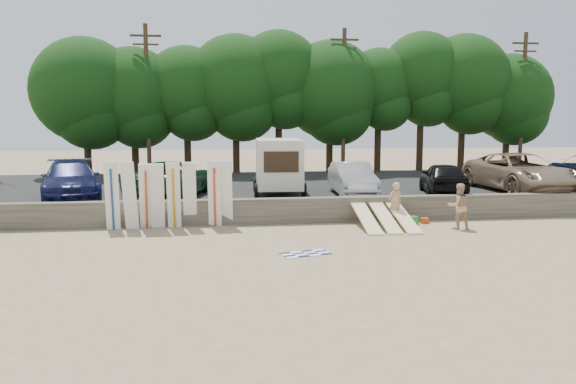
# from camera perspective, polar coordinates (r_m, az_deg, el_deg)

# --- Properties ---
(ground) EXTENTS (120.00, 120.00, 0.00)m
(ground) POSITION_cam_1_polar(r_m,az_deg,el_deg) (20.16, 10.57, -4.42)
(ground) COLOR tan
(ground) RESTS_ON ground
(seawall) EXTENTS (44.00, 0.50, 1.00)m
(seawall) POSITION_cam_1_polar(r_m,az_deg,el_deg) (22.89, 8.24, -1.70)
(seawall) COLOR #6B6356
(seawall) RESTS_ON ground
(parking_lot) EXTENTS (44.00, 14.50, 0.70)m
(parking_lot) POSITION_cam_1_polar(r_m,az_deg,el_deg) (30.12, 4.30, 0.22)
(parking_lot) COLOR #282828
(parking_lot) RESTS_ON ground
(treeline) EXTENTS (33.76, 6.88, 9.18)m
(treeline) POSITION_cam_1_polar(r_m,az_deg,el_deg) (36.73, 0.92, 10.69)
(treeline) COLOR #382616
(treeline) RESTS_ON parking_lot
(utility_poles) EXTENTS (25.80, 0.26, 9.00)m
(utility_poles) POSITION_cam_1_polar(r_m,az_deg,el_deg) (35.73, 5.69, 9.47)
(utility_poles) COLOR #473321
(utility_poles) RESTS_ON parking_lot
(box_trailer) EXTENTS (2.43, 4.05, 2.50)m
(box_trailer) POSITION_cam_1_polar(r_m,az_deg,el_deg) (25.54, -0.98, 2.91)
(box_trailer) COLOR beige
(box_trailer) RESTS_ON parking_lot
(car_0) EXTENTS (3.56, 6.00, 1.63)m
(car_0) POSITION_cam_1_polar(r_m,az_deg,el_deg) (25.56, -21.20, 1.11)
(car_0) COLOR #11163E
(car_0) RESTS_ON parking_lot
(car_1) EXTENTS (3.93, 6.14, 1.58)m
(car_1) POSITION_cam_1_polar(r_m,az_deg,el_deg) (25.29, -11.76, 1.33)
(car_1) COLOR #123320
(car_1) RESTS_ON parking_lot
(car_2) EXTENTS (1.79, 4.56, 1.48)m
(car_2) POSITION_cam_1_polar(r_m,az_deg,el_deg) (25.31, 6.55, 1.32)
(car_2) COLOR #9F9EA4
(car_2) RESTS_ON parking_lot
(car_3) EXTENTS (2.72, 4.62, 1.47)m
(car_3) POSITION_cam_1_polar(r_m,az_deg,el_deg) (26.42, 15.51, 1.35)
(car_3) COLOR black
(car_3) RESTS_ON parking_lot
(car_4) EXTENTS (3.15, 6.56, 1.80)m
(car_4) POSITION_cam_1_polar(r_m,az_deg,el_deg) (28.85, 22.48, 1.87)
(car_4) COLOR #8C7259
(car_4) RESTS_ON parking_lot
(surfboard_upright_0) EXTENTS (0.55, 0.56, 2.57)m
(surfboard_upright_0) POSITION_cam_1_polar(r_m,az_deg,el_deg) (21.57, -17.44, -0.41)
(surfboard_upright_0) COLOR white
(surfboard_upright_0) RESTS_ON ground
(surfboard_upright_1) EXTENTS (0.58, 0.62, 2.56)m
(surfboard_upright_1) POSITION_cam_1_polar(r_m,az_deg,el_deg) (21.49, -15.79, -0.38)
(surfboard_upright_1) COLOR white
(surfboard_upright_1) RESTS_ON ground
(surfboard_upright_2) EXTENTS (0.60, 0.91, 2.49)m
(surfboard_upright_2) POSITION_cam_1_polar(r_m,az_deg,el_deg) (21.42, -14.21, -0.45)
(surfboard_upright_2) COLOR white
(surfboard_upright_2) RESTS_ON ground
(surfboard_upright_3) EXTENTS (0.56, 0.87, 2.50)m
(surfboard_upright_3) POSITION_cam_1_polar(r_m,az_deg,el_deg) (21.36, -13.12, -0.43)
(surfboard_upright_3) COLOR white
(surfboard_upright_3) RESTS_ON ground
(surfboard_upright_4) EXTENTS (0.51, 0.67, 2.54)m
(surfboard_upright_4) POSITION_cam_1_polar(r_m,az_deg,el_deg) (21.35, -11.53, -0.33)
(surfboard_upright_4) COLOR white
(surfboard_upright_4) RESTS_ON ground
(surfboard_upright_5) EXTENTS (0.51, 0.74, 2.53)m
(surfboard_upright_5) POSITION_cam_1_polar(r_m,az_deg,el_deg) (21.49, -9.96, -0.27)
(surfboard_upright_5) COLOR white
(surfboard_upright_5) RESTS_ON ground
(surfboard_upright_6) EXTENTS (0.59, 0.83, 2.51)m
(surfboard_upright_6) POSITION_cam_1_polar(r_m,az_deg,el_deg) (21.55, -7.33, -0.21)
(surfboard_upright_6) COLOR white
(surfboard_upright_6) RESTS_ON ground
(surfboard_upright_7) EXTENTS (0.53, 0.60, 2.56)m
(surfboard_upright_7) POSITION_cam_1_polar(r_m,az_deg,el_deg) (21.43, -7.47, -0.19)
(surfboard_upright_7) COLOR white
(surfboard_upright_7) RESTS_ON ground
(surfboard_upright_8) EXTENTS (0.56, 0.63, 2.56)m
(surfboard_upright_8) POSITION_cam_1_polar(r_m,az_deg,el_deg) (21.50, -6.34, -0.15)
(surfboard_upright_8) COLOR white
(surfboard_upright_8) RESTS_ON ground
(surfboard_low_0) EXTENTS (0.56, 2.91, 0.88)m
(surfboard_low_0) POSITION_cam_1_polar(r_m,az_deg,el_deg) (21.34, 7.90, -2.51)
(surfboard_low_0) COLOR #FFE9A0
(surfboard_low_0) RESTS_ON ground
(surfboard_low_1) EXTENTS (0.56, 2.91, 0.89)m
(surfboard_low_1) POSITION_cam_1_polar(r_m,az_deg,el_deg) (21.60, 9.73, -2.42)
(surfboard_low_1) COLOR #FFE9A0
(surfboard_low_1) RESTS_ON ground
(surfboard_low_2) EXTENTS (0.56, 2.92, 0.85)m
(surfboard_low_2) POSITION_cam_1_polar(r_m,az_deg,el_deg) (21.76, 11.54, -2.45)
(surfboard_low_2) COLOR #FFE9A0
(surfboard_low_2) RESTS_ON ground
(beachgoer_a) EXTENTS (0.70, 0.56, 1.67)m
(beachgoer_a) POSITION_cam_1_polar(r_m,az_deg,el_deg) (22.26, 10.83, -1.14)
(beachgoer_a) COLOR tan
(beachgoer_a) RESTS_ON ground
(beachgoer_b) EXTENTS (0.84, 0.66, 1.72)m
(beachgoer_b) POSITION_cam_1_polar(r_m,az_deg,el_deg) (21.93, 16.94, -1.39)
(beachgoer_b) COLOR tan
(beachgoer_b) RESTS_ON ground
(cooler) EXTENTS (0.45, 0.40, 0.32)m
(cooler) POSITION_cam_1_polar(r_m,az_deg,el_deg) (22.54, 12.51, -2.82)
(cooler) COLOR green
(cooler) RESTS_ON ground
(gear_bag) EXTENTS (0.30, 0.25, 0.22)m
(gear_bag) POSITION_cam_1_polar(r_m,az_deg,el_deg) (22.87, 13.71, -2.84)
(gear_bag) COLOR #C74217
(gear_bag) RESTS_ON ground
(beach_towel) EXTENTS (1.84, 1.84, 0.00)m
(beach_towel) POSITION_cam_1_polar(r_m,az_deg,el_deg) (17.24, 1.78, -6.27)
(beach_towel) COLOR white
(beach_towel) RESTS_ON ground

